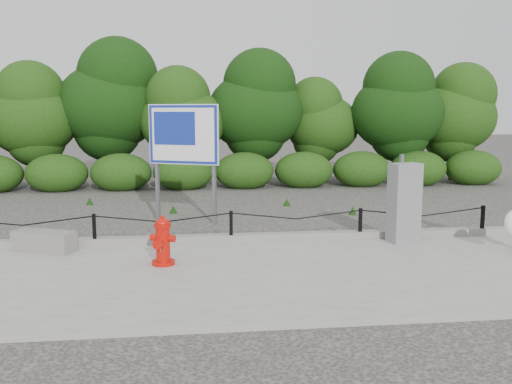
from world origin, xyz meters
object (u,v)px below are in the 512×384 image
object	(u,v)px
fire_hydrant	(163,241)
concrete_block	(44,241)
advertising_sign	(183,140)
utility_cabinet	(404,203)

from	to	relation	value
fire_hydrant	concrete_block	xyz separation A→B (m)	(-2.13, 1.10, -0.20)
fire_hydrant	advertising_sign	bearing A→B (deg)	107.02
utility_cabinet	advertising_sign	distance (m)	5.01
fire_hydrant	advertising_sign	size ratio (longest dim) A/B	0.30
utility_cabinet	fire_hydrant	bearing A→B (deg)	176.96
concrete_block	utility_cabinet	bearing A→B (deg)	-0.76
fire_hydrant	advertising_sign	world-z (taller)	advertising_sign
fire_hydrant	utility_cabinet	bearing A→B (deg)	34.69
advertising_sign	utility_cabinet	bearing A→B (deg)	-9.02
fire_hydrant	utility_cabinet	distance (m)	4.55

